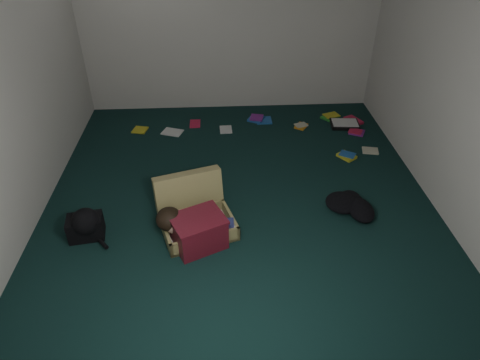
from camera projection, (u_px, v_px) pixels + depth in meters
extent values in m
plane|color=black|center=(239.00, 199.00, 4.51)|extent=(4.50, 4.50, 0.00)
plane|color=silver|center=(230.00, 15.00, 5.59)|extent=(4.50, 0.00, 4.50)
plane|color=silver|center=(267.00, 276.00, 1.92)|extent=(4.50, 0.00, 4.50)
plane|color=silver|center=(7.00, 87.00, 3.67)|extent=(0.00, 4.50, 4.50)
plane|color=silver|center=(460.00, 77.00, 3.85)|extent=(0.00, 4.50, 4.50)
cube|color=#9C9056|center=(199.00, 227.00, 4.03)|extent=(0.77, 0.65, 0.15)
cube|color=beige|center=(199.00, 230.00, 4.05)|extent=(0.70, 0.57, 0.02)
cube|color=#9C9056|center=(189.00, 195.00, 4.17)|extent=(0.69, 0.39, 0.48)
cube|color=beige|center=(197.00, 222.00, 3.96)|extent=(0.32, 0.27, 0.21)
sphere|color=tan|center=(175.00, 224.00, 3.85)|extent=(0.18, 0.18, 0.18)
ellipsoid|color=black|center=(169.00, 219.00, 3.86)|extent=(0.24, 0.25, 0.20)
ellipsoid|color=navy|center=(211.00, 218.00, 4.01)|extent=(0.22, 0.25, 0.20)
cube|color=navy|center=(207.00, 227.00, 3.92)|extent=(0.27, 0.25, 0.13)
cube|color=navy|center=(222.00, 226.00, 3.96)|extent=(0.23, 0.12, 0.10)
sphere|color=white|center=(230.00, 223.00, 4.02)|extent=(0.10, 0.10, 0.10)
sphere|color=white|center=(232.00, 229.00, 3.98)|extent=(0.09, 0.09, 0.09)
cylinder|color=tan|center=(205.00, 225.00, 3.86)|extent=(0.18, 0.11, 0.06)
cube|color=maroon|center=(199.00, 233.00, 3.86)|extent=(0.54, 0.49, 0.29)
cube|color=maroon|center=(198.00, 219.00, 3.77)|extent=(0.57, 0.52, 0.02)
cube|color=black|center=(345.00, 124.00, 5.83)|extent=(0.40, 0.31, 0.05)
cube|color=white|center=(345.00, 122.00, 5.81)|extent=(0.36, 0.27, 0.01)
cube|color=gold|center=(140.00, 130.00, 5.73)|extent=(0.21, 0.16, 0.02)
cube|color=#C91A3F|center=(195.00, 123.00, 5.88)|extent=(0.26, 0.25, 0.02)
cube|color=silver|center=(226.00, 129.00, 5.74)|extent=(0.21, 0.25, 0.02)
cube|color=#1C519C|center=(264.00, 120.00, 5.96)|extent=(0.22, 0.25, 0.02)
cube|color=orange|center=(301.00, 126.00, 5.81)|extent=(0.26, 0.25, 0.02)
cube|color=#248529|center=(330.00, 117.00, 6.03)|extent=(0.22, 0.18, 0.02)
cube|color=#7A2185|center=(357.00, 132.00, 5.67)|extent=(0.26, 0.26, 0.02)
cube|color=beige|center=(370.00, 151.00, 5.29)|extent=(0.20, 0.24, 0.02)
cube|color=gold|center=(346.00, 157.00, 5.17)|extent=(0.23, 0.26, 0.02)
cube|color=#C91A3F|center=(353.00, 121.00, 5.94)|extent=(0.26, 0.24, 0.02)
cube|color=silver|center=(172.00, 132.00, 5.68)|extent=(0.23, 0.19, 0.02)
cube|color=#1C519C|center=(256.00, 119.00, 5.98)|extent=(0.26, 0.26, 0.02)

